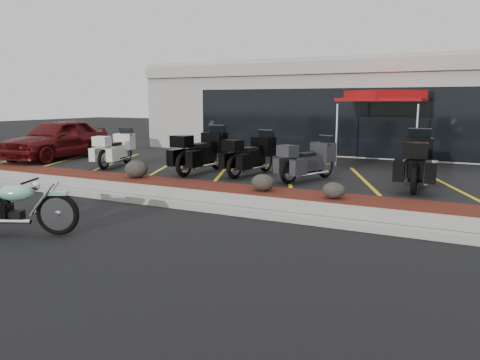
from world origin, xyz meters
The scene contains 18 objects.
ground centered at (0.00, 0.00, 0.00)m, with size 90.00×90.00×0.00m, color black.
curb centered at (0.00, 0.90, 0.07)m, with size 24.00×0.25×0.15m, color gray.
sidewalk centered at (0.00, 1.60, 0.07)m, with size 24.00×1.20×0.15m, color gray.
mulch_bed centered at (0.00, 2.80, 0.08)m, with size 24.00×1.20×0.16m, color #36140C.
upper_lot centered at (0.00, 8.20, 0.07)m, with size 26.00×9.60×0.15m, color black.
dealership_building centered at (0.00, 14.47, 2.01)m, with size 18.00×8.16×4.00m.
boulder_left centered at (-3.61, 2.95, 0.41)m, with size 0.70×0.58×0.49m, color black.
boulder_mid centered at (0.41, 2.78, 0.36)m, with size 0.57×0.48×0.41m, color black.
boulder_right centered at (2.19, 2.68, 0.34)m, with size 0.51×0.43×0.36m, color black.
hero_cruiser centered at (-1.39, -1.84, 0.50)m, with size 2.84×0.72×1.00m, color #7BC0A3, non-canonical shape.
touring_white centered at (-5.93, 5.27, 0.78)m, with size 2.18×0.83×1.27m, color white, non-canonical shape.
touring_black_front centered at (-2.41, 5.47, 0.86)m, with size 2.45×0.94×1.43m, color black, non-canonical shape.
touring_black_mid centered at (-0.80, 5.67, 0.80)m, with size 2.24×0.86×1.30m, color black, non-canonical shape.
touring_grey centered at (1.16, 5.41, 0.76)m, with size 2.10×0.80×1.22m, color #303036, non-canonical shape.
touring_black_rear centered at (3.59, 5.75, 0.88)m, with size 2.51×0.96×1.46m, color black, non-canonical shape.
parked_car centered at (-9.21, 5.19, 0.90)m, with size 1.78×4.43×1.51m, color #4B0A0C.
traffic_cone centered at (-0.98, 8.22, 0.40)m, with size 0.32×0.32×0.50m, color #F92A08.
popup_canopy centered at (2.00, 9.27, 2.43)m, with size 3.36×3.36×2.52m.
Camera 1 is at (4.97, -7.40, 2.31)m, focal length 35.00 mm.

